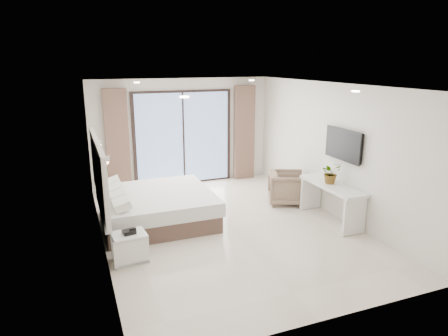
{
  "coord_description": "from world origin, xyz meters",
  "views": [
    {
      "loc": [
        -2.65,
        -6.64,
        3.12
      ],
      "look_at": [
        0.08,
        0.4,
        1.08
      ],
      "focal_mm": 32.0,
      "sensor_mm": 36.0,
      "label": 1
    }
  ],
  "objects_px": {
    "console_desk": "(332,194)",
    "nightstand": "(130,247)",
    "armchair": "(287,186)",
    "bed": "(156,207)"
  },
  "relations": [
    {
      "from": "console_desk",
      "to": "bed",
      "type": "bearing_deg",
      "value": 160.0
    },
    {
      "from": "nightstand",
      "to": "armchair",
      "type": "xyz_separation_m",
      "value": [
        3.7,
        1.48,
        0.16
      ]
    },
    {
      "from": "console_desk",
      "to": "nightstand",
      "type": "bearing_deg",
      "value": -176.46
    },
    {
      "from": "bed",
      "to": "nightstand",
      "type": "bearing_deg",
      "value": -116.62
    },
    {
      "from": "bed",
      "to": "nightstand",
      "type": "height_order",
      "value": "bed"
    },
    {
      "from": "console_desk",
      "to": "armchair",
      "type": "relative_size",
      "value": 2.02
    },
    {
      "from": "console_desk",
      "to": "armchair",
      "type": "height_order",
      "value": "armchair"
    },
    {
      "from": "armchair",
      "to": "console_desk",
      "type": "bearing_deg",
      "value": -143.16
    },
    {
      "from": "nightstand",
      "to": "armchair",
      "type": "relative_size",
      "value": 0.7
    },
    {
      "from": "nightstand",
      "to": "armchair",
      "type": "bearing_deg",
      "value": 16.98
    }
  ]
}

